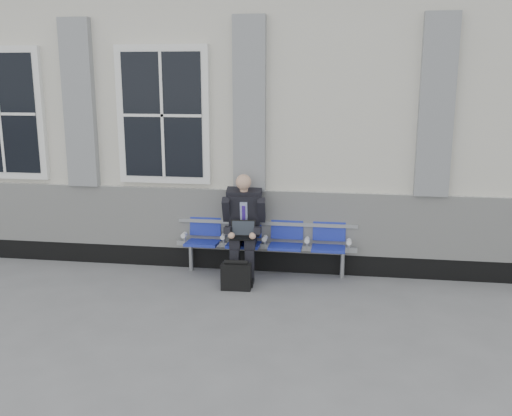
# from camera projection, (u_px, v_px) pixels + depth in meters

# --- Properties ---
(ground) EXTENTS (70.00, 70.00, 0.00)m
(ground) POSITION_uv_depth(u_px,v_px,m) (108.00, 300.00, 7.26)
(ground) COLOR slate
(ground) RESTS_ON ground
(station_building) EXTENTS (14.40, 4.40, 4.49)m
(station_building) POSITION_uv_depth(u_px,v_px,m) (178.00, 110.00, 10.12)
(station_building) COLOR beige
(station_building) RESTS_ON ground
(bench) EXTENTS (2.60, 0.47, 0.91)m
(bench) POSITION_uv_depth(u_px,v_px,m) (265.00, 237.00, 8.14)
(bench) COLOR #9EA0A3
(bench) RESTS_ON ground
(businessman) EXTENTS (0.62, 0.83, 1.47)m
(businessman) POSITION_uv_depth(u_px,v_px,m) (244.00, 222.00, 8.00)
(businessman) COLOR black
(businessman) RESTS_ON ground
(briefcase) EXTENTS (0.41, 0.19, 0.41)m
(briefcase) POSITION_uv_depth(u_px,v_px,m) (236.00, 276.00, 7.60)
(briefcase) COLOR black
(briefcase) RESTS_ON ground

